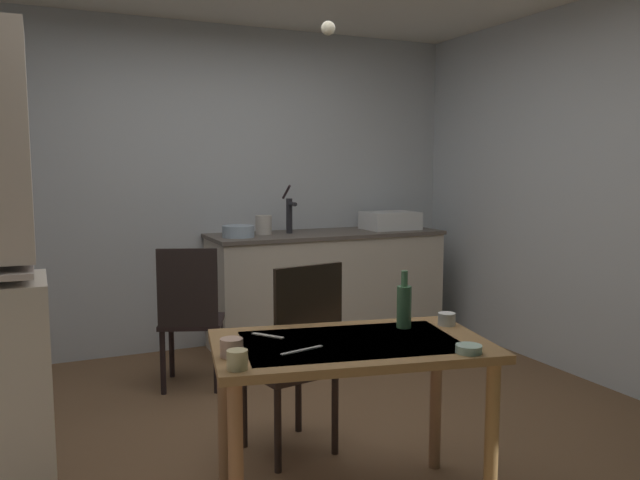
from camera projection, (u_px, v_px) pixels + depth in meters
name	position (u px, v px, depth m)	size (l,w,h in m)	color
ground_plane	(301.00, 439.00, 3.39)	(5.32, 5.32, 0.00)	brown
wall_back	(205.00, 188.00, 5.06)	(4.42, 0.10, 2.58)	silver
wall_right	(609.00, 193.00, 4.15)	(0.10, 4.00, 2.58)	silver
counter_cabinet	(326.00, 288.00, 5.19)	(1.92, 0.64, 0.93)	beige
sink_basin	(390.00, 220.00, 5.37)	(0.44, 0.34, 0.15)	white
hand_pump	(289.00, 212.00, 5.03)	(0.05, 0.27, 0.39)	#232328
mixing_bowl_counter	(238.00, 231.00, 4.77)	(0.25, 0.25, 0.09)	#9EB2C6
stoneware_crock	(264.00, 225.00, 4.97)	(0.13, 0.13, 0.15)	beige
dining_table	(351.00, 366.00, 2.62)	(1.24, 0.87, 0.74)	#9B7144
chair_far_side	(297.00, 357.00, 3.14)	(0.47, 0.47, 0.99)	black
chair_by_counter	(191.00, 315.00, 4.11)	(0.51, 0.51, 0.95)	black
serving_bowl_wide	(469.00, 349.00, 2.45)	(0.10, 0.10, 0.03)	#ADD1C1
mug_dark	(237.00, 360.00, 2.25)	(0.08, 0.08, 0.07)	beige
teacup_mint	(447.00, 319.00, 2.88)	(0.08, 0.08, 0.06)	white
mug_tall	(232.00, 347.00, 2.40)	(0.09, 0.09, 0.07)	tan
glass_bottle	(404.00, 305.00, 2.82)	(0.07, 0.07, 0.26)	#4C7F56
table_knife	(302.00, 350.00, 2.48)	(0.20, 0.02, 0.01)	silver
teaspoon_near_bowl	(268.00, 336.00, 2.69)	(0.16, 0.02, 0.01)	beige
pendant_bulb	(328.00, 28.00, 3.52)	(0.08, 0.08, 0.08)	#F9EFCC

